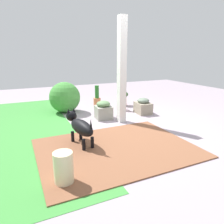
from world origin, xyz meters
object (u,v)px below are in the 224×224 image
(porch_pillar, at_px, (122,72))
(stone_planter_nearest, at_px, (143,106))
(round_shrub, at_px, (65,97))
(stone_planter_mid, at_px, (103,110))
(terracotta_pot_broad, at_px, (123,97))
(dog, at_px, (80,126))
(terracotta_pot_tall, at_px, (97,99))
(terracotta_pot_spiky, at_px, (121,99))
(ceramic_urn, at_px, (64,168))

(porch_pillar, distance_m, stone_planter_nearest, 1.26)
(round_shrub, bearing_deg, stone_planter_mid, -143.81)
(terracotta_pot_broad, xyz_separation_m, dog, (-2.09, 1.89, 0.08))
(round_shrub, distance_m, terracotta_pot_tall, 1.04)
(terracotta_pot_spiky, bearing_deg, porch_pillar, 152.71)
(round_shrub, relative_size, terracotta_pot_tall, 1.33)
(dog, distance_m, ceramic_urn, 1.09)
(stone_planter_mid, relative_size, terracotta_pot_broad, 1.02)
(porch_pillar, distance_m, round_shrub, 1.74)
(stone_planter_mid, bearing_deg, terracotta_pot_tall, -14.27)
(terracotta_pot_spiky, xyz_separation_m, ceramic_urn, (-2.61, 2.09, -0.10))
(ceramic_urn, bearing_deg, stone_planter_mid, -33.08)
(stone_planter_mid, relative_size, dog, 0.52)
(porch_pillar, bearing_deg, terracotta_pot_broad, -29.23)
(porch_pillar, bearing_deg, terracotta_pot_tall, -1.47)
(stone_planter_nearest, distance_m, ceramic_urn, 3.22)
(dog, relative_size, ceramic_urn, 2.07)
(terracotta_pot_spiky, distance_m, dog, 2.30)
(stone_planter_nearest, bearing_deg, dog, 120.12)
(stone_planter_nearest, xyz_separation_m, ceramic_urn, (-2.10, 2.44, 0.01))
(terracotta_pot_spiky, relative_size, dog, 0.76)
(porch_pillar, relative_size, ceramic_urn, 5.62)
(terracotta_pot_broad, relative_size, dog, 0.51)
(terracotta_pot_tall, distance_m, ceramic_urn, 3.74)
(round_shrub, relative_size, terracotta_pot_spiky, 1.27)
(stone_planter_nearest, bearing_deg, ceramic_urn, 130.67)
(dog, bearing_deg, stone_planter_mid, -37.78)
(terracotta_pot_broad, xyz_separation_m, terracotta_pot_tall, (0.28, 0.69, -0.03))
(terracotta_pot_tall, relative_size, ceramic_urn, 1.50)
(stone_planter_mid, bearing_deg, ceramic_urn, 146.92)
(terracotta_pot_tall, relative_size, dog, 0.73)
(round_shrub, height_order, terracotta_pot_spiky, round_shrub)
(terracotta_pot_broad, xyz_separation_m, ceramic_urn, (-3.06, 2.38, -0.05))
(porch_pillar, distance_m, terracotta_pot_spiky, 1.26)
(terracotta_pot_broad, bearing_deg, terracotta_pot_tall, 68.35)
(porch_pillar, bearing_deg, dog, 123.97)
(round_shrub, distance_m, dog, 2.08)
(stone_planter_nearest, bearing_deg, porch_pillar, 113.94)
(stone_planter_mid, xyz_separation_m, ceramic_urn, (-2.11, 1.38, -0.01))
(porch_pillar, height_order, terracotta_pot_spiky, porch_pillar)
(porch_pillar, xyz_separation_m, dog, (-0.78, 1.16, -0.77))
(stone_planter_mid, xyz_separation_m, terracotta_pot_broad, (0.94, -1.00, 0.04))
(terracotta_pot_spiky, bearing_deg, ceramic_urn, 141.29)
(terracotta_pot_broad, height_order, terracotta_pot_tall, terracotta_pot_tall)
(stone_planter_mid, xyz_separation_m, round_shrub, (0.92, 0.67, 0.19))
(porch_pillar, xyz_separation_m, terracotta_pot_spiky, (0.87, -0.45, -0.80))
(ceramic_urn, bearing_deg, round_shrub, -13.09)
(porch_pillar, xyz_separation_m, ceramic_urn, (-1.75, 1.65, -0.90))
(terracotta_pot_spiky, distance_m, terracotta_pot_broad, 0.53)
(porch_pillar, distance_m, ceramic_urn, 2.56)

